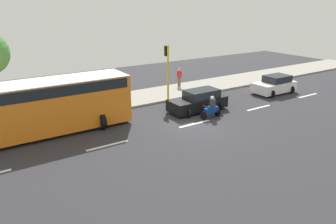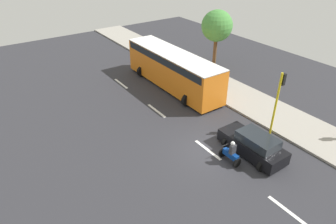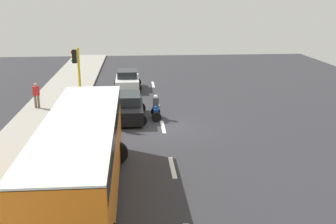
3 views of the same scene
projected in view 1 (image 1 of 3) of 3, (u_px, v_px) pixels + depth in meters
The scene contains 12 objects.
ground_plane at pixel (195, 125), 20.20m from camera, with size 40.00×60.00×0.10m, color #2D2D33.
sidewalk at pixel (143, 97), 25.70m from camera, with size 4.00×60.00×0.15m, color #9E998E.
lane_stripe_far_north at pixel (308, 96), 26.36m from camera, with size 0.20×2.40×0.01m, color white.
lane_stripe_north at pixel (259, 108), 23.27m from camera, with size 0.20×2.40×0.01m, color white.
lane_stripe_mid at pixel (195, 124), 20.18m from camera, with size 0.20×2.40×0.01m, color white.
lane_stripe_south at pixel (107, 146), 17.09m from camera, with size 0.20×2.40×0.01m, color white.
car_black at pixel (198, 101), 22.48m from camera, with size 2.16×4.32×1.52m.
car_white at pixel (275, 85), 26.95m from camera, with size 2.25×3.83×1.52m.
city_bus at pixel (34, 105), 17.84m from camera, with size 3.20×11.00×3.16m.
motorcycle at pixel (211, 109), 21.05m from camera, with size 0.60×1.30×1.53m.
pedestrian_near_signal at pixel (179, 77), 28.46m from camera, with size 0.40×0.24×1.69m.
traffic_light_corner at pixel (167, 65), 23.59m from camera, with size 0.49×0.24×4.50m.
Camera 1 is at (-14.84, 11.70, 7.34)m, focal length 33.49 mm.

